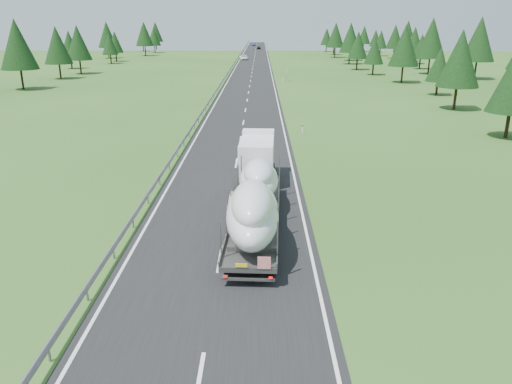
{
  "coord_description": "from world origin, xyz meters",
  "views": [
    {
      "loc": [
        1.99,
        -22.46,
        11.15
      ],
      "look_at": [
        1.76,
        4.77,
        1.92
      ],
      "focal_mm": 35.0,
      "sensor_mm": 36.0,
      "label": 1
    }
  ],
  "objects_px": {
    "distant_car_dark": "(259,48)",
    "highway_sign": "(286,72)",
    "boat_truck": "(256,187)",
    "distant_car_blue": "(254,44)",
    "distant_van": "(244,57)"
  },
  "relations": [
    {
      "from": "distant_van",
      "to": "highway_sign",
      "type": "bearing_deg",
      "value": -82.76
    },
    {
      "from": "highway_sign",
      "to": "distant_van",
      "type": "bearing_deg",
      "value": 99.51
    },
    {
      "from": "boat_truck",
      "to": "distant_car_blue",
      "type": "height_order",
      "value": "boat_truck"
    },
    {
      "from": "distant_car_dark",
      "to": "distant_car_blue",
      "type": "bearing_deg",
      "value": 98.61
    },
    {
      "from": "boat_truck",
      "to": "distant_van",
      "type": "height_order",
      "value": "boat_truck"
    },
    {
      "from": "highway_sign",
      "to": "distant_van",
      "type": "xyz_separation_m",
      "value": [
        -10.57,
        63.1,
        -1.06
      ]
    },
    {
      "from": "highway_sign",
      "to": "distant_car_dark",
      "type": "xyz_separation_m",
      "value": [
        -5.94,
        132.35,
        -1.12
      ]
    },
    {
      "from": "boat_truck",
      "to": "distant_car_dark",
      "type": "height_order",
      "value": "boat_truck"
    },
    {
      "from": "distant_van",
      "to": "distant_car_blue",
      "type": "height_order",
      "value": "distant_car_blue"
    },
    {
      "from": "boat_truck",
      "to": "distant_car_blue",
      "type": "bearing_deg",
      "value": 90.74
    },
    {
      "from": "distant_van",
      "to": "distant_car_dark",
      "type": "height_order",
      "value": "distant_van"
    },
    {
      "from": "distant_van",
      "to": "distant_car_blue",
      "type": "xyz_separation_m",
      "value": [
        1.96,
        106.31,
        0.02
      ]
    },
    {
      "from": "distant_car_dark",
      "to": "highway_sign",
      "type": "bearing_deg",
      "value": -82.96
    },
    {
      "from": "boat_truck",
      "to": "distant_car_blue",
      "type": "relative_size",
      "value": 4.03
    },
    {
      "from": "boat_truck",
      "to": "distant_car_blue",
      "type": "distance_m",
      "value": 244.29
    }
  ]
}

